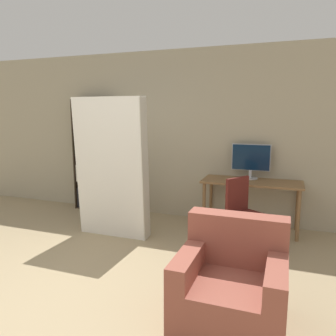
{
  "coord_description": "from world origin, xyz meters",
  "views": [
    {
      "loc": [
        1.94,
        -2.02,
        1.72
      ],
      "look_at": [
        0.58,
        1.67,
        1.05
      ],
      "focal_mm": 35.0,
      "sensor_mm": 36.0,
      "label": 1
    }
  ],
  "objects_px": {
    "monitor": "(251,159)",
    "mattress_near": "(112,168)",
    "bookshelf": "(91,157)",
    "armchair": "(232,285)",
    "office_chair": "(245,221)"
  },
  "relations": [
    {
      "from": "monitor",
      "to": "mattress_near",
      "type": "xyz_separation_m",
      "value": [
        -1.75,
        -1.04,
        -0.06
      ]
    },
    {
      "from": "mattress_near",
      "to": "bookshelf",
      "type": "bearing_deg",
      "value": 134.24
    },
    {
      "from": "monitor",
      "to": "mattress_near",
      "type": "bearing_deg",
      "value": -149.25
    },
    {
      "from": "mattress_near",
      "to": "armchair",
      "type": "relative_size",
      "value": 2.27
    },
    {
      "from": "bookshelf",
      "to": "office_chair",
      "type": "bearing_deg",
      "value": -17.64
    },
    {
      "from": "office_chair",
      "to": "mattress_near",
      "type": "xyz_separation_m",
      "value": [
        -1.8,
        -0.16,
        0.61
      ]
    },
    {
      "from": "mattress_near",
      "to": "armchair",
      "type": "distance_m",
      "value": 2.42
    },
    {
      "from": "office_chair",
      "to": "mattress_near",
      "type": "height_order",
      "value": "mattress_near"
    },
    {
      "from": "bookshelf",
      "to": "mattress_near",
      "type": "distance_m",
      "value": 1.49
    },
    {
      "from": "monitor",
      "to": "bookshelf",
      "type": "relative_size",
      "value": 0.29
    },
    {
      "from": "bookshelf",
      "to": "armchair",
      "type": "bearing_deg",
      "value": -39.91
    },
    {
      "from": "monitor",
      "to": "office_chair",
      "type": "xyz_separation_m",
      "value": [
        0.05,
        -0.87,
        -0.67
      ]
    },
    {
      "from": "bookshelf",
      "to": "armchair",
      "type": "xyz_separation_m",
      "value": [
        2.92,
        -2.44,
        -0.61
      ]
    },
    {
      "from": "monitor",
      "to": "office_chair",
      "type": "distance_m",
      "value": 1.1
    },
    {
      "from": "office_chair",
      "to": "bookshelf",
      "type": "xyz_separation_m",
      "value": [
        -2.83,
        0.9,
        0.57
      ]
    }
  ]
}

